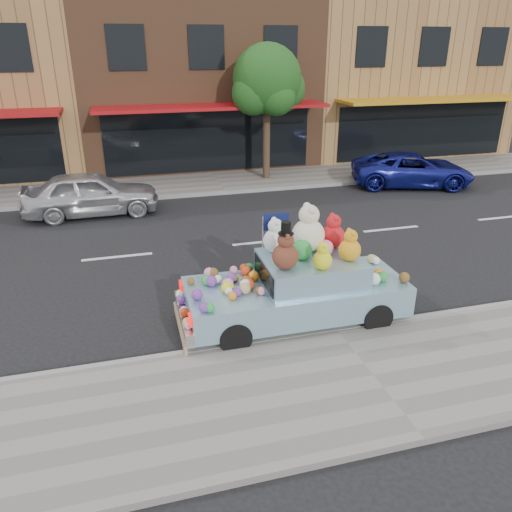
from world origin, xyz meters
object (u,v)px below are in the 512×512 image
object	(u,v)px
car_silver	(91,193)
car_blue	(412,170)
street_tree	(267,85)
art_car	(297,284)

from	to	relation	value
car_silver	car_blue	world-z (taller)	car_silver
car_silver	street_tree	bearing A→B (deg)	-69.18
car_blue	car_silver	bearing A→B (deg)	109.06
street_tree	car_silver	bearing A→B (deg)	-157.74
street_tree	art_car	world-z (taller)	street_tree
street_tree	car_silver	world-z (taller)	street_tree
car_silver	art_car	xyz separation A→B (m)	(4.10, -8.08, 0.10)
street_tree	car_silver	size ratio (longest dim) A/B	1.24
street_tree	car_silver	xyz separation A→B (m)	(-6.69, -2.74, -2.98)
street_tree	car_silver	distance (m)	7.82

